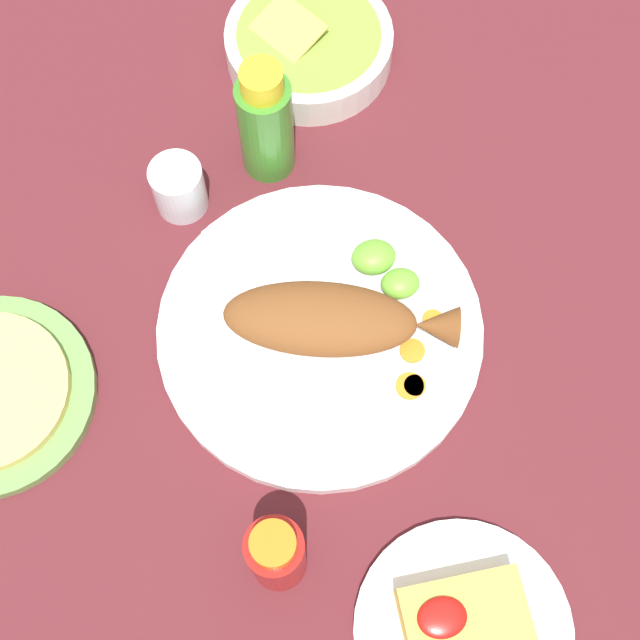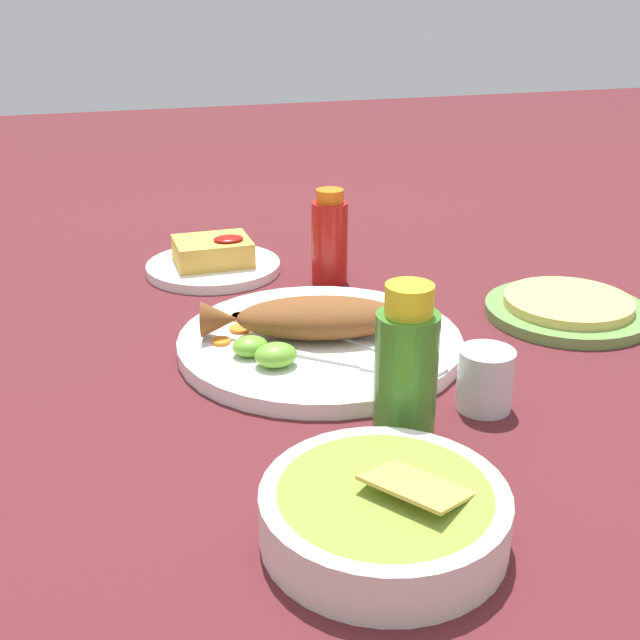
{
  "view_description": "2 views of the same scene",
  "coord_description": "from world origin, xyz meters",
  "px_view_note": "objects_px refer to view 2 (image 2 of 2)",
  "views": [
    {
      "loc": [
        0.07,
        0.32,
        0.85
      ],
      "look_at": [
        0.0,
        0.0,
        0.04
      ],
      "focal_mm": 50.0,
      "sensor_mm": 36.0,
      "label": 1
    },
    {
      "loc": [
        -0.26,
        -0.81,
        0.4
      ],
      "look_at": [
        0.0,
        0.0,
        0.04
      ],
      "focal_mm": 45.0,
      "sensor_mm": 36.0,
      "label": 2
    }
  ],
  "objects_px": {
    "tortilla_plate": "(568,312)",
    "side_plate_fries": "(214,267)",
    "hot_sauce_bottle_red": "(330,239)",
    "salt_cup": "(485,383)",
    "fried_fish": "(311,318)",
    "fork_near": "(384,351)",
    "fork_far": "(355,364)",
    "hot_sauce_bottle_green": "(406,371)",
    "main_plate": "(320,343)",
    "guacamole_bowl": "(384,512)"
  },
  "relations": [
    {
      "from": "fork_far",
      "to": "salt_cup",
      "type": "relative_size",
      "value": 2.37
    },
    {
      "from": "fried_fish",
      "to": "side_plate_fries",
      "type": "distance_m",
      "value": 0.31
    },
    {
      "from": "fork_near",
      "to": "hot_sauce_bottle_green",
      "type": "bearing_deg",
      "value": -45.2
    },
    {
      "from": "main_plate",
      "to": "salt_cup",
      "type": "xyz_separation_m",
      "value": [
        0.12,
        -0.18,
        0.02
      ]
    },
    {
      "from": "main_plate",
      "to": "tortilla_plate",
      "type": "distance_m",
      "value": 0.33
    },
    {
      "from": "hot_sauce_bottle_green",
      "to": "guacamole_bowl",
      "type": "distance_m",
      "value": 0.15
    },
    {
      "from": "main_plate",
      "to": "hot_sauce_bottle_green",
      "type": "relative_size",
      "value": 2.12
    },
    {
      "from": "hot_sauce_bottle_green",
      "to": "tortilla_plate",
      "type": "xyz_separation_m",
      "value": [
        0.32,
        0.21,
        -0.07
      ]
    },
    {
      "from": "guacamole_bowl",
      "to": "tortilla_plate",
      "type": "xyz_separation_m",
      "value": [
        0.39,
        0.34,
        -0.02
      ]
    },
    {
      "from": "guacamole_bowl",
      "to": "tortilla_plate",
      "type": "bearing_deg",
      "value": 40.97
    },
    {
      "from": "hot_sauce_bottle_green",
      "to": "hot_sauce_bottle_red",
      "type": "bearing_deg",
      "value": 80.81
    },
    {
      "from": "fork_near",
      "to": "tortilla_plate",
      "type": "distance_m",
      "value": 0.29
    },
    {
      "from": "hot_sauce_bottle_red",
      "to": "salt_cup",
      "type": "height_order",
      "value": "hot_sauce_bottle_red"
    },
    {
      "from": "fork_near",
      "to": "side_plate_fries",
      "type": "distance_m",
      "value": 0.39
    },
    {
      "from": "salt_cup",
      "to": "side_plate_fries",
      "type": "xyz_separation_m",
      "value": [
        -0.18,
        0.49,
        -0.02
      ]
    },
    {
      "from": "hot_sauce_bottle_green",
      "to": "fried_fish",
      "type": "bearing_deg",
      "value": 96.3
    },
    {
      "from": "guacamole_bowl",
      "to": "tortilla_plate",
      "type": "height_order",
      "value": "guacamole_bowl"
    },
    {
      "from": "hot_sauce_bottle_red",
      "to": "hot_sauce_bottle_green",
      "type": "xyz_separation_m",
      "value": [
        -0.07,
        -0.43,
        0.01
      ]
    },
    {
      "from": "salt_cup",
      "to": "hot_sauce_bottle_red",
      "type": "bearing_deg",
      "value": 94.64
    },
    {
      "from": "fried_fish",
      "to": "hot_sauce_bottle_green",
      "type": "xyz_separation_m",
      "value": [
        0.02,
        -0.22,
        0.03
      ]
    },
    {
      "from": "fork_near",
      "to": "hot_sauce_bottle_green",
      "type": "distance_m",
      "value": 0.16
    },
    {
      "from": "side_plate_fries",
      "to": "guacamole_bowl",
      "type": "bearing_deg",
      "value": -89.14
    },
    {
      "from": "fried_fish",
      "to": "fork_near",
      "type": "distance_m",
      "value": 0.1
    },
    {
      "from": "hot_sauce_bottle_red",
      "to": "fried_fish",
      "type": "bearing_deg",
      "value": -113.66
    },
    {
      "from": "fork_near",
      "to": "side_plate_fries",
      "type": "xyz_separation_m",
      "value": [
        -0.12,
        0.37,
        -0.01
      ]
    },
    {
      "from": "tortilla_plate",
      "to": "side_plate_fries",
      "type": "bearing_deg",
      "value": 142.05
    },
    {
      "from": "fork_near",
      "to": "hot_sauce_bottle_red",
      "type": "xyz_separation_m",
      "value": [
        0.03,
        0.28,
        0.04
      ]
    },
    {
      "from": "hot_sauce_bottle_green",
      "to": "side_plate_fries",
      "type": "height_order",
      "value": "hot_sauce_bottle_green"
    },
    {
      "from": "hot_sauce_bottle_green",
      "to": "guacamole_bowl",
      "type": "relative_size",
      "value": 0.81
    },
    {
      "from": "hot_sauce_bottle_red",
      "to": "hot_sauce_bottle_green",
      "type": "relative_size",
      "value": 0.86
    },
    {
      "from": "main_plate",
      "to": "guacamole_bowl",
      "type": "bearing_deg",
      "value": -99.53
    },
    {
      "from": "tortilla_plate",
      "to": "hot_sauce_bottle_red",
      "type": "bearing_deg",
      "value": 138.68
    },
    {
      "from": "main_plate",
      "to": "fork_far",
      "type": "xyz_separation_m",
      "value": [
        0.01,
        -0.09,
        0.01
      ]
    },
    {
      "from": "hot_sauce_bottle_green",
      "to": "guacamole_bowl",
      "type": "xyz_separation_m",
      "value": [
        -0.07,
        -0.13,
        -0.05
      ]
    },
    {
      "from": "fork_far",
      "to": "guacamole_bowl",
      "type": "distance_m",
      "value": 0.27
    },
    {
      "from": "fork_near",
      "to": "hot_sauce_bottle_red",
      "type": "relative_size",
      "value": 1.24
    },
    {
      "from": "main_plate",
      "to": "tortilla_plate",
      "type": "height_order",
      "value": "main_plate"
    },
    {
      "from": "main_plate",
      "to": "hot_sauce_bottle_green",
      "type": "distance_m",
      "value": 0.22
    },
    {
      "from": "fork_far",
      "to": "side_plate_fries",
      "type": "height_order",
      "value": "fork_far"
    },
    {
      "from": "hot_sauce_bottle_green",
      "to": "side_plate_fries",
      "type": "bearing_deg",
      "value": 98.78
    },
    {
      "from": "fork_near",
      "to": "salt_cup",
      "type": "distance_m",
      "value": 0.13
    },
    {
      "from": "fork_far",
      "to": "salt_cup",
      "type": "distance_m",
      "value": 0.14
    },
    {
      "from": "fork_near",
      "to": "fork_far",
      "type": "bearing_deg",
      "value": -94.13
    },
    {
      "from": "main_plate",
      "to": "fork_far",
      "type": "bearing_deg",
      "value": -82.33
    },
    {
      "from": "fried_fish",
      "to": "side_plate_fries",
      "type": "relative_size",
      "value": 1.21
    },
    {
      "from": "fork_near",
      "to": "salt_cup",
      "type": "height_order",
      "value": "salt_cup"
    },
    {
      "from": "salt_cup",
      "to": "tortilla_plate",
      "type": "xyz_separation_m",
      "value": [
        0.22,
        0.18,
        -0.02
      ]
    },
    {
      "from": "fried_fish",
      "to": "guacamole_bowl",
      "type": "distance_m",
      "value": 0.35
    },
    {
      "from": "main_plate",
      "to": "hot_sauce_bottle_red",
      "type": "distance_m",
      "value": 0.24
    },
    {
      "from": "fork_far",
      "to": "salt_cup",
      "type": "height_order",
      "value": "salt_cup"
    }
  ]
}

